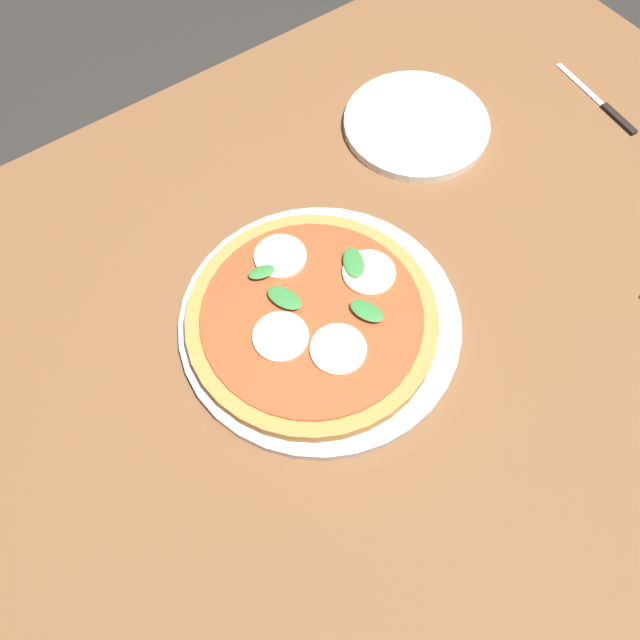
% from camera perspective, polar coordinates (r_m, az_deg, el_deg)
% --- Properties ---
extents(ground_plane, '(6.00, 6.00, 0.00)m').
position_cam_1_polar(ground_plane, '(1.53, 4.12, -11.78)').
color(ground_plane, '#2D2B28').
extents(dining_table, '(1.30, 1.01, 0.74)m').
position_cam_1_polar(dining_table, '(0.94, 6.58, -0.27)').
color(dining_table, brown).
rests_on(dining_table, ground_plane).
extents(serving_tray, '(0.36, 0.36, 0.01)m').
position_cam_1_polar(serving_tray, '(0.82, 0.00, -0.13)').
color(serving_tray, '#B2B2B7').
rests_on(serving_tray, dining_table).
extents(pizza, '(0.31, 0.31, 0.03)m').
position_cam_1_polar(pizza, '(0.80, -0.68, 0.22)').
color(pizza, '#C6843F').
rests_on(pizza, serving_tray).
extents(plate_white, '(0.22, 0.22, 0.01)m').
position_cam_1_polar(plate_white, '(1.04, 8.42, 16.56)').
color(plate_white, white).
rests_on(plate_white, dining_table).
extents(knife, '(0.03, 0.18, 0.01)m').
position_cam_1_polar(knife, '(1.15, 23.68, 16.71)').
color(knife, black).
rests_on(knife, dining_table).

